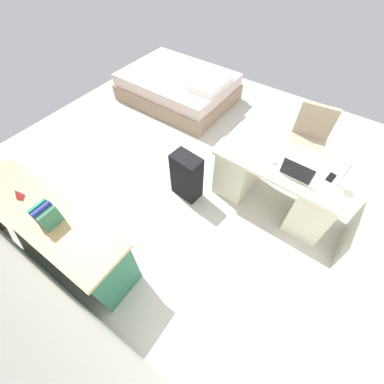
{
  "coord_description": "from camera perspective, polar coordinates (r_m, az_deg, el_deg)",
  "views": [
    {
      "loc": [
        -1.49,
        2.02,
        2.64
      ],
      "look_at": [
        -0.59,
        0.73,
        0.6
      ],
      "focal_mm": 23.33,
      "sensor_mm": 36.0,
      "label": 1
    }
  ],
  "objects": [
    {
      "name": "figurine_small",
      "position": [
        2.85,
        -35.02,
        -0.32
      ],
      "size": [
        0.08,
        0.08,
        0.11
      ],
      "primitive_type": "cone",
      "color": "red",
      "rests_on": "credenza"
    },
    {
      "name": "suitcase_black",
      "position": [
        3.08,
        -1.25,
        3.55
      ],
      "size": [
        0.38,
        0.26,
        0.65
      ],
      "primitive_type": "cube",
      "rotation": [
        0.0,
        0.0,
        -0.11
      ],
      "color": "black",
      "rests_on": "ground_plane"
    },
    {
      "name": "cell_phone_near_laptop",
      "position": [
        2.89,
        29.18,
        2.93
      ],
      "size": [
        0.08,
        0.14,
        0.01
      ],
      "primitive_type": "cube",
      "rotation": [
        0.0,
        0.0,
        -0.14
      ],
      "color": "black",
      "rests_on": "desk"
    },
    {
      "name": "computer_mouse",
      "position": [
        2.81,
        18.31,
        6.78
      ],
      "size": [
        0.06,
        0.1,
        0.03
      ],
      "primitive_type": "ellipsoid",
      "rotation": [
        0.0,
        0.0,
        -0.04
      ],
      "color": "white",
      "rests_on": "desk"
    },
    {
      "name": "book_row",
      "position": [
        2.47,
        -30.3,
        -4.65
      ],
      "size": [
        0.15,
        0.17,
        0.23
      ],
      "color": "#377858",
      "rests_on": "credenza"
    },
    {
      "name": "laptop",
      "position": [
        2.73,
        22.93,
        4.28
      ],
      "size": [
        0.32,
        0.23,
        0.21
      ],
      "color": "silver",
      "rests_on": "desk"
    },
    {
      "name": "desk_lamp",
      "position": [
        2.68,
        31.64,
        5.11
      ],
      "size": [
        0.16,
        0.11,
        0.34
      ],
      "color": "silver",
      "rests_on": "desk"
    },
    {
      "name": "bed",
      "position": [
        4.87,
        -3.08,
        22.8
      ],
      "size": [
        1.92,
        1.43,
        0.58
      ],
      "color": "gray",
      "rests_on": "ground_plane"
    },
    {
      "name": "office_chair",
      "position": [
        3.63,
        24.29,
        9.54
      ],
      "size": [
        0.52,
        0.52,
        0.94
      ],
      "color": "black",
      "rests_on": "ground_plane"
    },
    {
      "name": "credenza",
      "position": [
        2.93,
        -28.29,
        -8.09
      ],
      "size": [
        1.8,
        0.48,
        0.73
      ],
      "color": "#28664C",
      "rests_on": "ground_plane"
    },
    {
      "name": "desk",
      "position": [
        3.1,
        18.67,
        2.06
      ],
      "size": [
        1.46,
        0.71,
        0.73
      ],
      "color": "beige",
      "rests_on": "ground_plane"
    },
    {
      "name": "ground_plane",
      "position": [
        3.64,
        -1.12,
        5.9
      ],
      "size": [
        5.4,
        5.4,
        0.0
      ],
      "primitive_type": "plane",
      "color": "beige"
    }
  ]
}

